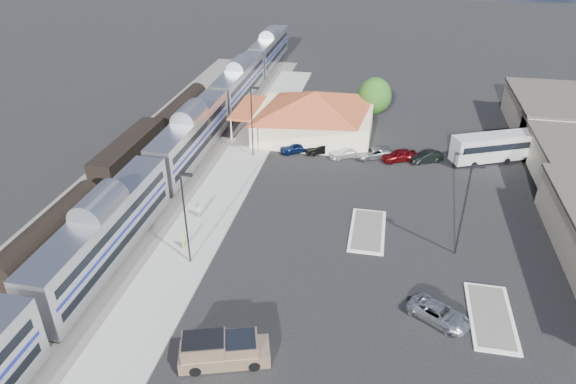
% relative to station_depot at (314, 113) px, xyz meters
% --- Properties ---
extents(ground, '(280.00, 280.00, 0.00)m').
position_rel_station_depot_xyz_m(ground, '(4.56, -24.00, -3.13)').
color(ground, black).
rests_on(ground, ground).
extents(railbed, '(16.00, 100.00, 0.12)m').
position_rel_station_depot_xyz_m(railbed, '(-16.44, -16.00, -3.07)').
color(railbed, '#4C4944').
rests_on(railbed, ground).
extents(platform, '(5.50, 92.00, 0.18)m').
position_rel_station_depot_xyz_m(platform, '(-7.44, -18.00, -3.04)').
color(platform, gray).
rests_on(platform, ground).
extents(passenger_train, '(3.00, 104.00, 5.55)m').
position_rel_station_depot_xyz_m(passenger_train, '(-13.44, -10.18, -0.26)').
color(passenger_train, silver).
rests_on(passenger_train, ground).
extents(freight_cars, '(2.80, 46.00, 4.00)m').
position_rel_station_depot_xyz_m(freight_cars, '(-19.44, -14.50, -1.21)').
color(freight_cars, black).
rests_on(freight_cars, ground).
extents(station_depot, '(18.35, 12.24, 6.20)m').
position_rel_station_depot_xyz_m(station_depot, '(0.00, 0.00, 0.00)').
color(station_depot, beige).
rests_on(station_depot, ground).
extents(traffic_island_south, '(3.30, 7.50, 0.21)m').
position_rel_station_depot_xyz_m(traffic_island_south, '(8.56, -22.00, -3.03)').
color(traffic_island_south, silver).
rests_on(traffic_island_south, ground).
extents(traffic_island_north, '(3.30, 7.50, 0.21)m').
position_rel_station_depot_xyz_m(traffic_island_north, '(18.56, -32.00, -3.03)').
color(traffic_island_north, silver).
rests_on(traffic_island_north, ground).
extents(lamp_plat_s, '(1.08, 0.25, 9.00)m').
position_rel_station_depot_xyz_m(lamp_plat_s, '(-6.34, -30.00, 2.21)').
color(lamp_plat_s, black).
rests_on(lamp_plat_s, ground).
extents(lamp_plat_n, '(1.08, 0.25, 9.00)m').
position_rel_station_depot_xyz_m(lamp_plat_n, '(-6.34, -8.00, 2.21)').
color(lamp_plat_n, black).
rests_on(lamp_plat_n, ground).
extents(lamp_lot, '(1.08, 0.25, 9.00)m').
position_rel_station_depot_xyz_m(lamp_lot, '(16.66, -24.00, 2.21)').
color(lamp_lot, black).
rests_on(lamp_lot, ground).
extents(tree_depot, '(4.71, 4.71, 6.63)m').
position_rel_station_depot_xyz_m(tree_depot, '(7.56, 6.00, 0.89)').
color(tree_depot, '#382314').
rests_on(tree_depot, ground).
extents(pickup_truck, '(6.57, 3.99, 2.13)m').
position_rel_station_depot_xyz_m(pickup_truck, '(-0.16, -40.02, -2.12)').
color(pickup_truck, tan).
rests_on(pickup_truck, ground).
extents(suv, '(5.19, 4.38, 1.32)m').
position_rel_station_depot_xyz_m(suv, '(14.55, -33.07, -2.47)').
color(suv, '#AAADB2').
rests_on(suv, ground).
extents(coach_bus, '(11.01, 6.63, 3.52)m').
position_rel_station_depot_xyz_m(coach_bus, '(22.71, -3.65, -1.10)').
color(coach_bus, silver).
rests_on(coach_bus, ground).
extents(person_a, '(0.49, 0.66, 1.67)m').
position_rel_station_depot_xyz_m(person_a, '(-7.66, -28.23, -2.11)').
color(person_a, '#AFD341').
rests_on(person_a, platform).
extents(person_b, '(0.86, 0.99, 1.75)m').
position_rel_station_depot_xyz_m(person_b, '(-8.27, -22.97, -2.08)').
color(person_b, silver).
rests_on(person_b, platform).
extents(parked_car_a, '(4.45, 3.45, 1.42)m').
position_rel_station_depot_xyz_m(parked_car_a, '(-1.39, -5.77, -2.42)').
color(parked_car_a, '#0D1D44').
rests_on(parked_car_a, ground).
extents(parked_car_b, '(4.34, 3.03, 1.36)m').
position_rel_station_depot_xyz_m(parked_car_b, '(1.81, -5.47, -2.45)').
color(parked_car_b, black).
rests_on(parked_car_b, ground).
extents(parked_car_c, '(4.99, 3.90, 1.35)m').
position_rel_station_depot_xyz_m(parked_car_c, '(5.01, -5.77, -2.46)').
color(parked_car_c, white).
rests_on(parked_car_c, ground).
extents(parked_car_d, '(5.05, 3.96, 1.28)m').
position_rel_station_depot_xyz_m(parked_car_d, '(8.21, -5.47, -2.49)').
color(parked_car_d, gray).
rests_on(parked_car_d, ground).
extents(parked_car_e, '(4.64, 3.38, 1.47)m').
position_rel_station_depot_xyz_m(parked_car_e, '(11.41, -5.77, -2.40)').
color(parked_car_e, maroon).
rests_on(parked_car_e, ground).
extents(parked_car_f, '(4.31, 3.08, 1.35)m').
position_rel_station_depot_xyz_m(parked_car_f, '(14.61, -5.47, -2.46)').
color(parked_car_f, black).
rests_on(parked_car_f, ground).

